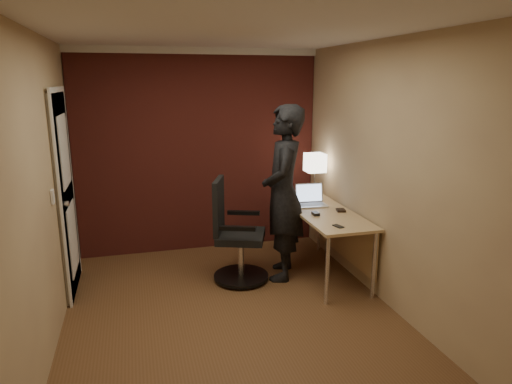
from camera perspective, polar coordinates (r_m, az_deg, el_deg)
room at (r=5.28m, az=-9.42°, el=5.41°), size 4.00×4.00×4.00m
desk at (r=5.11m, az=9.19°, el=-3.68°), size 0.60×1.50×0.73m
desk_lamp at (r=5.55m, az=7.38°, el=3.58°), size 0.22×0.22×0.54m
laptop at (r=5.28m, az=6.82°, el=-0.87°), size 0.35×0.28×0.23m
mouse at (r=4.88m, az=7.46°, el=-2.70°), size 0.06×0.10×0.03m
phone at (r=4.53m, az=10.23°, el=-4.23°), size 0.09×0.13×0.01m
wallet at (r=5.06m, az=10.56°, el=-2.26°), size 0.11×0.13×0.02m
office_chair at (r=4.91m, az=-2.72°, el=-5.70°), size 0.64×0.69×1.10m
person at (r=4.89m, az=3.42°, el=-0.18°), size 0.66×0.80×1.88m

